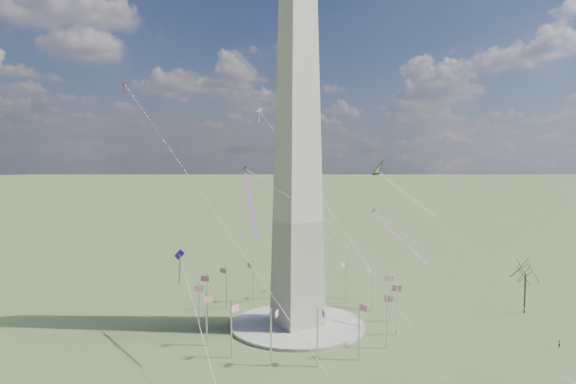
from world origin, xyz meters
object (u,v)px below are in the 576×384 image
washington_monument (298,148)px  tree_near (526,271)px  kite_delta_black (381,173)px  person_east (559,344)px

washington_monument → tree_near: bearing=-21.4°
tree_near → kite_delta_black: 51.83m
tree_near → person_east: 28.84m
person_east → kite_delta_black: bearing=-91.5°
tree_near → person_east: tree_near is taller
tree_near → kite_delta_black: bearing=120.2°
person_east → kite_delta_black: (-5.45, 58.41, 39.16)m
washington_monument → tree_near: (62.62, -24.52, -35.54)m
tree_near → person_east: (-16.64, -20.53, -11.54)m
washington_monument → person_east: (45.98, -45.05, -47.08)m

